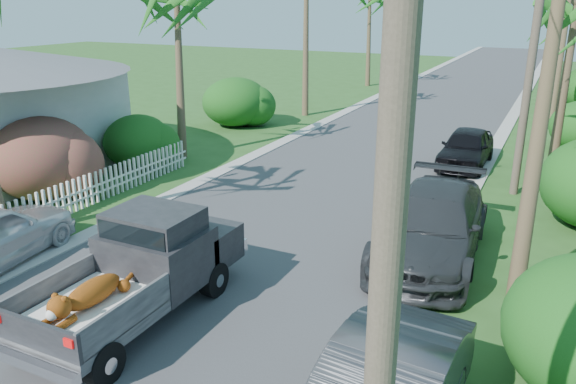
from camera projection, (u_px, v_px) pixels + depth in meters
The scene contains 15 objects.
ground at pixel (92, 368), 9.66m from camera, with size 120.00×120.00×0.00m, color #29501E.
road at pixel (427, 115), 30.87m from camera, with size 8.00×100.00×0.02m, color #38383A.
curb_left at pixel (353, 108), 32.66m from camera, with size 0.60×100.00×0.06m, color #A5A39E.
curb_right at pixel (510, 121), 29.07m from camera, with size 0.60×100.00×0.06m, color #A5A39E.
pickup_truck at pixel (148, 264), 11.18m from camera, with size 1.98×5.12×2.06m.
parked_car_rm at pixel (432, 226), 13.57m from camera, with size 2.32×5.70×1.65m, color #2D2F32.
parked_car_rf at pixel (466, 148), 21.17m from camera, with size 1.67×4.14×1.41m, color black.
shrub_l_b at pixel (42, 158), 17.58m from camera, with size 3.00×3.30×2.60m, color #B4193F.
shrub_l_c at pixel (138, 141), 20.91m from camera, with size 2.40×2.64×2.00m, color #1B4F16.
shrub_l_d at pixel (235, 102), 27.88m from camera, with size 3.20×3.52×2.40m, color #1B4F16.
picket_fence at pixel (75, 195), 16.67m from camera, with size 0.10×11.00×1.00m, color white.
utility_pole_a at pixel (391, 201), 4.13m from camera, with size 1.60×0.26×9.00m.
utility_pole_b at pixel (533, 49), 16.86m from camera, with size 1.60×0.26×9.00m.
utility_pole_c at pixel (553, 28), 29.59m from camera, with size 1.60×0.26×9.00m.
utility_pole_d at pixel (561, 19), 42.32m from camera, with size 1.60×0.26×9.00m.
Camera 1 is at (6.63, -5.82, 6.00)m, focal length 35.00 mm.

